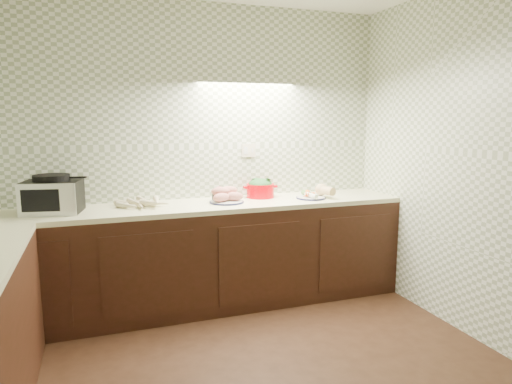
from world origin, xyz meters
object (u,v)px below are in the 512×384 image
object	(u,v)px
onion_bowl	(221,195)
dutch_oven	(260,188)
toaster_oven	(52,195)
veg_plate	(316,193)
parsnip_pile	(142,203)
sweet_potato_plate	(226,197)

from	to	relation	value
onion_bowl	dutch_oven	bearing A→B (deg)	3.69
toaster_oven	veg_plate	xyz separation A→B (m)	(2.19, -0.08, -0.09)
parsnip_pile	sweet_potato_plate	xyz separation A→B (m)	(0.70, -0.03, 0.02)
onion_bowl	dutch_oven	size ratio (longest dim) A/B	0.51
toaster_oven	sweet_potato_plate	distance (m)	1.36
sweet_potato_plate	onion_bowl	world-z (taller)	sweet_potato_plate
toaster_oven	veg_plate	distance (m)	2.19
toaster_oven	dutch_oven	size ratio (longest dim) A/B	1.47
toaster_oven	dutch_oven	xyz separation A→B (m)	(1.72, 0.11, -0.05)
parsnip_pile	dutch_oven	world-z (taller)	dutch_oven
onion_bowl	toaster_oven	bearing A→B (deg)	-176.31
dutch_oven	toaster_oven	bearing A→B (deg)	-171.79
toaster_oven	parsnip_pile	size ratio (longest dim) A/B	1.11
toaster_oven	parsnip_pile	world-z (taller)	toaster_oven
onion_bowl	dutch_oven	distance (m)	0.38
sweet_potato_plate	onion_bowl	distance (m)	0.12
parsnip_pile	onion_bowl	xyz separation A→B (m)	(0.68, 0.09, 0.01)
onion_bowl	veg_plate	distance (m)	0.86
veg_plate	sweet_potato_plate	bearing A→B (deg)	176.96
sweet_potato_plate	veg_plate	xyz separation A→B (m)	(0.83, -0.04, -0.01)
parsnip_pile	onion_bowl	bearing A→B (deg)	7.30
onion_bowl	dutch_oven	world-z (taller)	dutch_oven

